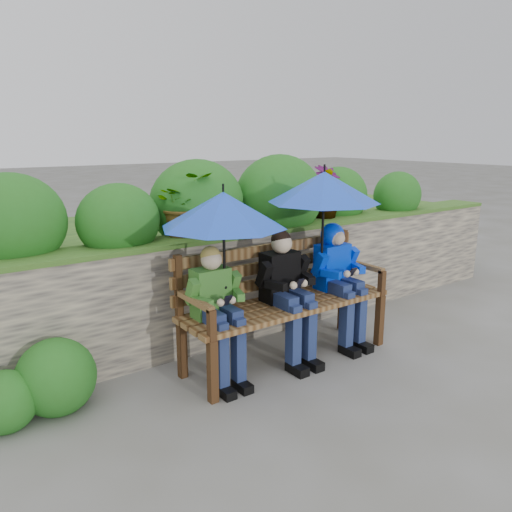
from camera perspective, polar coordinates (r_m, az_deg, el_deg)
ground at (r=4.29m, az=0.79°, el=-12.69°), size 60.00×60.00×0.00m
garden_backdrop at (r=5.40m, az=-9.47°, el=-0.71°), size 8.00×2.88×1.76m
park_bench at (r=4.30m, az=2.99°, el=-4.36°), size 1.91×0.56×1.01m
boy_left at (r=3.84m, az=-4.47°, el=-5.73°), size 0.43×0.50×1.09m
boy_middle at (r=4.20m, az=3.55°, el=-3.69°), size 0.47×0.55×1.14m
boy_right at (r=4.60m, az=9.41°, el=-1.85°), size 0.46×0.56×1.13m
umbrella_left at (r=3.73m, az=-3.74°, el=5.28°), size 0.97×0.97×0.82m
umbrella_right at (r=4.34m, az=7.78°, el=7.78°), size 0.97×0.97×0.90m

